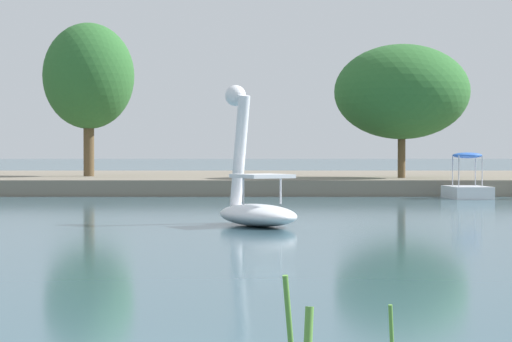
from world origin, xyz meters
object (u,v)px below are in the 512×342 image
Objects in this scene: pedal_boat_blue at (471,187)px; tree_sapling_by_fence at (92,77)px; tree_broadleaf_right at (406,92)px; swan_boat at (258,200)px.

tree_sapling_by_fence is (-14.04, 7.76, 4.30)m from pedal_boat_blue.
swan_boat is at bearing -107.43° from tree_broadleaf_right.
swan_boat is 14.88m from pedal_boat_blue.
tree_sapling_by_fence reaches higher than tree_broadleaf_right.
pedal_boat_blue is at bearing 61.21° from swan_boat.
pedal_boat_blue is 6.21m from tree_broadleaf_right.
tree_broadleaf_right is at bearing 72.57° from swan_boat.
tree_broadleaf_right is (12.51, -2.85, -0.81)m from tree_sapling_by_fence.
swan_boat is 19.10m from tree_broadleaf_right.
pedal_boat_blue is (7.16, 13.04, -0.15)m from swan_boat.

